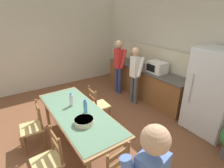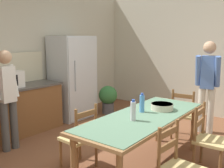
{
  "view_description": "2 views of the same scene",
  "coord_description": "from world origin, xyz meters",
  "px_view_note": "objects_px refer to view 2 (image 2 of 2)",
  "views": [
    {
      "loc": [
        2.73,
        -1.34,
        2.5
      ],
      "look_at": [
        0.21,
        0.32,
        1.22
      ],
      "focal_mm": 28.0,
      "sensor_mm": 36.0,
      "label": 1
    },
    {
      "loc": [
        -2.84,
        -2.12,
        1.8
      ],
      "look_at": [
        -0.08,
        0.07,
        1.18
      ],
      "focal_mm": 42.0,
      "sensor_mm": 36.0,
      "label": 2
    }
  ],
  "objects_px": {
    "chair_side_near_right": "(208,140)",
    "person_at_counter": "(7,95)",
    "dining_table": "(144,121)",
    "serving_bowl": "(162,106)",
    "person_by_table": "(207,82)",
    "bottle_off_centre": "(142,103)",
    "chair_side_far_left": "(80,138)",
    "bottle_near_centre": "(133,111)",
    "chair_head_end": "(184,115)",
    "microwave": "(7,80)",
    "refrigerator": "(73,77)",
    "potted_plant": "(108,97)"
  },
  "relations": [
    {
      "from": "person_by_table",
      "to": "microwave",
      "type": "bearing_deg",
      "value": -59.87
    },
    {
      "from": "refrigerator",
      "to": "chair_side_near_right",
      "type": "height_order",
      "value": "refrigerator"
    },
    {
      "from": "chair_head_end",
      "to": "serving_bowl",
      "type": "bearing_deg",
      "value": 87.78
    },
    {
      "from": "serving_bowl",
      "to": "chair_head_end",
      "type": "distance_m",
      "value": 1.09
    },
    {
      "from": "refrigerator",
      "to": "serving_bowl",
      "type": "height_order",
      "value": "refrigerator"
    },
    {
      "from": "bottle_near_centre",
      "to": "chair_side_near_right",
      "type": "distance_m",
      "value": 1.15
    },
    {
      "from": "dining_table",
      "to": "serving_bowl",
      "type": "xyz_separation_m",
      "value": [
        0.39,
        -0.05,
        0.13
      ]
    },
    {
      "from": "bottle_off_centre",
      "to": "chair_side_far_left",
      "type": "xyz_separation_m",
      "value": [
        -0.63,
        0.6,
        -0.46
      ]
    },
    {
      "from": "refrigerator",
      "to": "serving_bowl",
      "type": "relative_size",
      "value": 5.74
    },
    {
      "from": "dining_table",
      "to": "bottle_off_centre",
      "type": "bearing_deg",
      "value": 44.55
    },
    {
      "from": "chair_head_end",
      "to": "person_at_counter",
      "type": "distance_m",
      "value": 3.02
    },
    {
      "from": "bottle_near_centre",
      "to": "chair_side_far_left",
      "type": "bearing_deg",
      "value": 108.77
    },
    {
      "from": "refrigerator",
      "to": "dining_table",
      "type": "relative_size",
      "value": 0.81
    },
    {
      "from": "refrigerator",
      "to": "person_at_counter",
      "type": "distance_m",
      "value": 1.94
    },
    {
      "from": "chair_side_near_right",
      "to": "person_at_counter",
      "type": "bearing_deg",
      "value": 112.1
    },
    {
      "from": "chair_side_far_left",
      "to": "person_at_counter",
      "type": "bearing_deg",
      "value": -76.25
    },
    {
      "from": "bottle_near_centre",
      "to": "bottle_off_centre",
      "type": "height_order",
      "value": "same"
    },
    {
      "from": "chair_head_end",
      "to": "bottle_off_centre",
      "type": "bearing_deg",
      "value": 79.63
    },
    {
      "from": "bottle_off_centre",
      "to": "chair_side_far_left",
      "type": "distance_m",
      "value": 0.98
    },
    {
      "from": "bottle_near_centre",
      "to": "bottle_off_centre",
      "type": "relative_size",
      "value": 1.0
    },
    {
      "from": "chair_side_far_left",
      "to": "person_at_counter",
      "type": "distance_m",
      "value": 1.44
    },
    {
      "from": "bottle_near_centre",
      "to": "chair_side_far_left",
      "type": "height_order",
      "value": "bottle_near_centre"
    },
    {
      "from": "refrigerator",
      "to": "chair_side_far_left",
      "type": "relative_size",
      "value": 2.02
    },
    {
      "from": "microwave",
      "to": "bottle_near_centre",
      "type": "distance_m",
      "value": 2.58
    },
    {
      "from": "microwave",
      "to": "dining_table",
      "type": "distance_m",
      "value": 2.63
    },
    {
      "from": "chair_side_near_right",
      "to": "person_at_counter",
      "type": "height_order",
      "value": "person_at_counter"
    },
    {
      "from": "microwave",
      "to": "chair_head_end",
      "type": "xyz_separation_m",
      "value": [
        1.9,
        -2.53,
        -0.62
      ]
    },
    {
      "from": "bottle_near_centre",
      "to": "potted_plant",
      "type": "height_order",
      "value": "bottle_near_centre"
    },
    {
      "from": "bottle_near_centre",
      "to": "bottle_off_centre",
      "type": "distance_m",
      "value": 0.41
    },
    {
      "from": "chair_side_near_right",
      "to": "person_at_counter",
      "type": "relative_size",
      "value": 0.56
    },
    {
      "from": "person_by_table",
      "to": "dining_table",
      "type": "bearing_deg",
      "value": -16.7
    },
    {
      "from": "microwave",
      "to": "bottle_off_centre",
      "type": "relative_size",
      "value": 1.85
    },
    {
      "from": "serving_bowl",
      "to": "microwave",
      "type": "bearing_deg",
      "value": 108.76
    },
    {
      "from": "microwave",
      "to": "person_at_counter",
      "type": "height_order",
      "value": "person_at_counter"
    },
    {
      "from": "chair_head_end",
      "to": "chair_side_far_left",
      "type": "height_order",
      "value": "same"
    },
    {
      "from": "microwave",
      "to": "chair_head_end",
      "type": "height_order",
      "value": "microwave"
    },
    {
      "from": "dining_table",
      "to": "bottle_near_centre",
      "type": "xyz_separation_m",
      "value": [
        -0.28,
        -0.01,
        0.2
      ]
    },
    {
      "from": "bottle_off_centre",
      "to": "microwave",
      "type": "bearing_deg",
      "value": 103.85
    },
    {
      "from": "dining_table",
      "to": "person_at_counter",
      "type": "relative_size",
      "value": 1.4
    },
    {
      "from": "refrigerator",
      "to": "chair_side_far_left",
      "type": "bearing_deg",
      "value": -131.05
    },
    {
      "from": "refrigerator",
      "to": "chair_side_near_right",
      "type": "xyz_separation_m",
      "value": [
        -0.56,
        -3.24,
        -0.48
      ]
    },
    {
      "from": "microwave",
      "to": "chair_side_far_left",
      "type": "distance_m",
      "value": 1.96
    },
    {
      "from": "serving_bowl",
      "to": "person_at_counter",
      "type": "bearing_deg",
      "value": 119.57
    },
    {
      "from": "chair_head_end",
      "to": "chair_side_far_left",
      "type": "xyz_separation_m",
      "value": [
        -1.93,
        0.68,
        0.0
      ]
    },
    {
      "from": "microwave",
      "to": "person_at_counter",
      "type": "bearing_deg",
      "value": -120.08
    },
    {
      "from": "microwave",
      "to": "potted_plant",
      "type": "relative_size",
      "value": 0.75
    },
    {
      "from": "serving_bowl",
      "to": "person_by_table",
      "type": "bearing_deg",
      "value": -4.01
    },
    {
      "from": "person_by_table",
      "to": "bottle_near_centre",
      "type": "bearing_deg",
      "value": -15.95
    },
    {
      "from": "serving_bowl",
      "to": "person_at_counter",
      "type": "relative_size",
      "value": 0.2
    },
    {
      "from": "chair_side_far_left",
      "to": "bottle_off_centre",
      "type": "bearing_deg",
      "value": 138.75
    }
  ]
}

